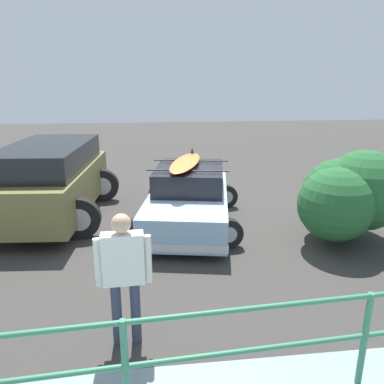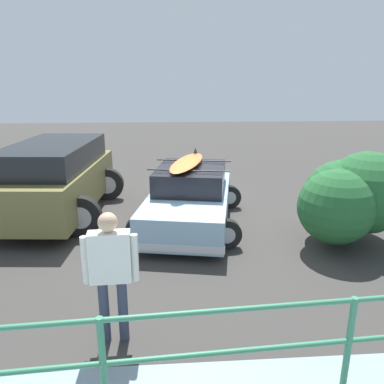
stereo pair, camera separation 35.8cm
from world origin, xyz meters
name	(u,v)px [view 1 (the left image)]	position (x,y,z in m)	size (l,w,h in m)	color
ground_plane	(188,224)	(0.00, 0.00, -0.01)	(44.00, 44.00, 0.02)	#383533
sedan_car	(189,198)	(-0.03, -0.07, 0.63)	(2.78, 4.24, 1.60)	#8CADC6
suv_car	(51,180)	(3.19, -0.86, 0.94)	(2.96, 4.55, 1.80)	brown
person_bystander	(124,268)	(1.20, 3.98, 1.05)	(0.68, 0.23, 1.75)	#33384C
railing_fence	(367,323)	(-1.36, 4.97, 0.77)	(10.08, 0.69, 1.13)	#387F5B
bush_near_left	(348,195)	(-3.15, 1.24, 0.98)	(2.27, 2.17, 1.90)	#4C3828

